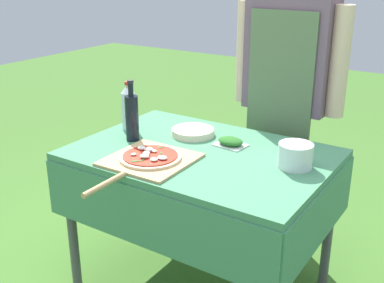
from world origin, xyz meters
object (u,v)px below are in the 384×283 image
Objects in this scene: pizza_on_peel at (149,159)px; mixing_tub at (295,156)px; person_cook at (288,82)px; prep_table at (201,170)px; plate_stack at (193,132)px; oil_bottle at (132,117)px; water_bottle at (128,107)px; herb_container at (230,142)px.

pizza_on_peel is 0.66m from mixing_tub.
person_cook reaches higher than mixing_tub.
plate_stack is at bearing 133.00° from prep_table.
pizza_on_peel is 0.42m from plate_stack.
oil_bottle reaches higher than plate_stack.
oil_bottle is 1.18× the size of water_bottle.
prep_table is 7.47× the size of herb_container.
water_bottle is (-0.67, -0.58, -0.11)m from person_cook.
pizza_on_peel is (-0.29, -0.89, -0.22)m from person_cook.
herb_container is at bearing 82.19° from person_cook.
person_cook reaches higher than water_bottle.
herb_container is at bearing 7.85° from water_bottle.
herb_container is at bearing -6.48° from plate_stack.
plate_stack is at bearing 170.28° from mixing_tub.
pizza_on_peel is 0.44m from herb_container.
water_bottle is 1.16× the size of plate_stack.
oil_bottle is 1.90× the size of herb_container.
oil_bottle reaches higher than mixing_tub.
oil_bottle is (-0.54, -0.70, -0.11)m from person_cook.
person_cook is 10.46× the size of herb_container.
person_cook reaches higher than oil_bottle.
person_cook is at bearing 116.70° from mixing_tub.
plate_stack is at bearing 173.52° from herb_container.
mixing_tub is (0.83, 0.13, -0.07)m from oil_bottle.
plate_stack is at bearing 92.80° from pizza_on_peel.
pizza_on_peel is at bearing 72.92° from person_cook.
person_cook is 0.96m from pizza_on_peel.
person_cook is at bearing 80.91° from herb_container.
water_bottle is (-0.37, 0.31, 0.11)m from pizza_on_peel.
mixing_tub is at bearing -11.80° from herb_container.
oil_bottle reaches higher than prep_table.
oil_bottle reaches higher than pizza_on_peel.
prep_table is 0.74m from person_cook.
mixing_tub is (0.45, 0.07, 0.15)m from prep_table.
herb_container is (0.21, 0.39, 0.01)m from pizza_on_peel.
mixing_tub reaches higher than pizza_on_peel.
herb_container reaches higher than plate_stack.
herb_container is 1.07× the size of mixing_tub.
pizza_on_peel reaches higher than prep_table.
mixing_tub is at bearing 0.21° from water_bottle.
water_bottle is at bearing 139.62° from pizza_on_peel.
prep_table is at bearing 77.40° from person_cook.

